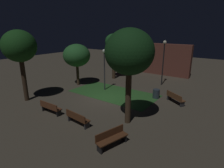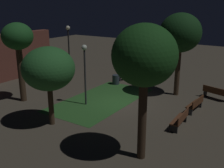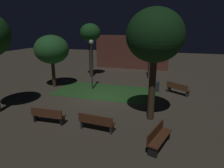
{
  "view_description": "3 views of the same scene",
  "coord_description": "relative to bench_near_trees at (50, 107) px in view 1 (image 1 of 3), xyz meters",
  "views": [
    {
      "loc": [
        9.18,
        -11.75,
        5.83
      ],
      "look_at": [
        0.31,
        0.5,
        1.25
      ],
      "focal_mm": 29.12,
      "sensor_mm": 36.0,
      "label": 1
    },
    {
      "loc": [
        -14.54,
        -8.94,
        6.51
      ],
      "look_at": [
        0.71,
        1.16,
        0.98
      ],
      "focal_mm": 42.78,
      "sensor_mm": 36.0,
      "label": 2
    },
    {
      "loc": [
        4.72,
        -12.97,
        4.93
      ],
      "look_at": [
        0.4,
        1.09,
        0.77
      ],
      "focal_mm": 32.0,
      "sensor_mm": 36.0,
      "label": 3
    }
  ],
  "objects": [
    {
      "name": "ground_plane",
      "position": [
        1.37,
        4.69,
        -0.48
      ],
      "size": [
        60.0,
        60.0,
        0.0
      ],
      "primitive_type": "plane",
      "color": "#4C4438"
    },
    {
      "name": "lamp_post_near_wall",
      "position": [
        3.82,
        11.45,
        2.71
      ],
      "size": [
        0.36,
        0.36,
        4.73
      ],
      "color": "black",
      "rests_on": "ground"
    },
    {
      "name": "bench_near_trees",
      "position": [
        0.0,
        0.0,
        0.0
      ],
      "size": [
        1.82,
        0.54,
        0.88
      ],
      "color": "brown",
      "rests_on": "ground"
    },
    {
      "name": "tree_back_left",
      "position": [
        -1.95,
        10.59,
        3.77
      ],
      "size": [
        2.04,
        2.04,
        5.36
      ],
      "color": "#423021",
      "rests_on": "ground"
    },
    {
      "name": "tree_back_right",
      "position": [
        -3.57,
        6.16,
        2.7
      ],
      "size": [
        2.82,
        2.82,
        4.38
      ],
      "color": "#423021",
      "rests_on": "ground"
    },
    {
      "name": "bench_front_right",
      "position": [
        2.74,
        0.0,
        0.0
      ],
      "size": [
        1.83,
        0.61,
        0.88
      ],
      "color": "#512D19",
      "rests_on": "ground"
    },
    {
      "name": "tree_left_canopy",
      "position": [
        -3.84,
        0.4,
        4.0
      ],
      "size": [
        2.64,
        2.64,
        5.82
      ],
      "color": "#38281C",
      "rests_on": "ground"
    },
    {
      "name": "building_wall_backdrop",
      "position": [
        1.14,
        16.06,
        1.54
      ],
      "size": [
        8.93,
        0.8,
        4.04
      ],
      "primitive_type": "cube",
      "color": "brown",
      "rests_on": "ground"
    },
    {
      "name": "lamp_post_path_center",
      "position": [
        -0.15,
        6.48,
        2.3
      ],
      "size": [
        0.36,
        0.36,
        4.03
      ],
      "color": "#333338",
      "rests_on": "ground"
    },
    {
      "name": "bench_lawn_edge",
      "position": [
        6.62,
        7.14,
        0.0
      ],
      "size": [
        1.76,
        1.4,
        0.88
      ],
      "color": "brown",
      "rests_on": "ground"
    },
    {
      "name": "tree_right_canopy",
      "position": [
        5.14,
        2.16,
        4.02
      ],
      "size": [
        2.92,
        2.92,
        5.93
      ],
      "color": "#423021",
      "rests_on": "ground"
    },
    {
      "name": "bench_by_lamp",
      "position": [
        5.76,
        -0.48,
        0.0
      ],
      "size": [
        0.95,
        1.86,
        0.88
      ],
      "color": "#512D19",
      "rests_on": "ground"
    },
    {
      "name": "trash_bin",
      "position": [
        4.92,
        7.34,
        -0.08
      ],
      "size": [
        0.59,
        0.59,
        0.8
      ],
      "primitive_type": "cylinder",
      "color": "#2D3842",
      "rests_on": "ground"
    },
    {
      "name": "grass_lawn",
      "position": [
        1.17,
        6.14,
        -0.48
      ],
      "size": [
        8.08,
        4.15,
        0.01
      ],
      "primitive_type": "cube",
      "color": "#2D6028",
      "rests_on": "ground"
    }
  ]
}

